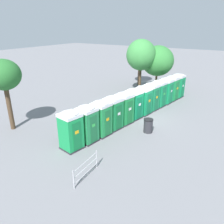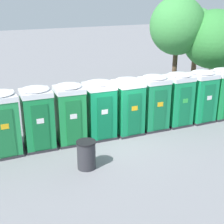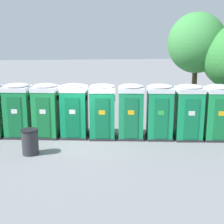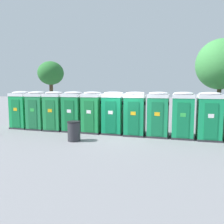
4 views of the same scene
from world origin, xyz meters
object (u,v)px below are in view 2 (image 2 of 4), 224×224
portapotty_7 (154,102)px  portapotty_3 (38,118)px  portapotty_9 (201,96)px  portapotty_10 (222,93)px  portapotty_2 (3,123)px  trash_can (86,155)px  street_tree_1 (214,40)px  portapotty_5 (100,109)px  street_tree_0 (197,28)px  portapotty_8 (178,99)px  portapotty_6 (128,106)px  street_tree_3 (177,26)px  portapotty_4 (70,113)px

portapotty_7 → portapotty_3: bearing=170.3°
portapotty_9 → portapotty_10: same height
portapotty_2 → trash_can: portapotty_2 is taller
portapotty_7 → street_tree_1: (6.03, 1.91, 2.28)m
street_tree_1 → trash_can: (-10.43, -3.55, -3.05)m
portapotty_3 → portapotty_5: (2.60, -0.42, -0.00)m
portapotty_3 → trash_can: 2.76m
street_tree_0 → street_tree_1: street_tree_0 is taller
portapotty_9 → trash_can: size_ratio=2.46×
portapotty_5 → portapotty_9: same height
portapotty_9 → portapotty_8: bearing=168.5°
portapotty_9 → street_tree_0: street_tree_0 is taller
portapotty_7 → street_tree_0: size_ratio=0.48×
portapotty_6 → trash_can: bearing=-149.5°
street_tree_1 → trash_can: 11.43m
portapotty_7 → street_tree_1: size_ratio=0.48×
portapotty_9 → portapotty_5: bearing=169.6°
portapotty_6 → trash_can: (-3.09, -1.82, -0.76)m
portapotty_6 → street_tree_0: street_tree_0 is taller
portapotty_7 → portapotty_10: size_ratio=1.00×
portapotty_6 → portapotty_7: (1.31, -0.18, 0.00)m
portapotty_7 → portapotty_10: (3.90, -0.69, -0.00)m
street_tree_0 → portapotty_9: bearing=-134.1°
portapotty_5 → street_tree_1: street_tree_1 is taller
trash_can → street_tree_3: bearing=29.2°
portapotty_2 → trash_can: bearing=-51.9°
portapotty_4 → portapotty_8: bearing=-9.6°
portapotty_5 → street_tree_3: (6.88, 2.74, 3.03)m
portapotty_2 → portapotty_4: bearing=-8.5°
portapotty_2 → portapotty_9: 9.23m
portapotty_5 → portapotty_7: (2.60, -0.47, 0.00)m
portapotty_4 → street_tree_0: 12.90m
portapotty_5 → trash_can: bearing=-130.5°
portapotty_8 → portapotty_10: (2.60, -0.47, -0.00)m
portapotty_3 → street_tree_0: street_tree_0 is taller
street_tree_3 → portapotty_4: bearing=-162.7°
portapotty_8 → street_tree_3: size_ratio=0.42×
street_tree_1 → street_tree_3: street_tree_3 is taller
portapotty_8 → street_tree_1: size_ratio=0.48×
portapotty_7 → portapotty_8: 1.32m
portapotty_2 → portapotty_3: same height
street_tree_0 → trash_can: (-12.34, -6.67, -3.42)m
portapotty_5 → portapotty_2: bearing=171.5°
portapotty_5 → street_tree_0: size_ratio=0.48×
portapotty_3 → portapotty_8: (6.50, -1.11, 0.00)m
portapotty_4 → portapotty_5: (1.31, -0.19, -0.00)m
portapotty_10 → portapotty_5: bearing=169.9°
portapotty_10 → trash_can: size_ratio=2.46×
portapotty_3 → portapotty_7: 5.28m
trash_can → portapotty_9: bearing=9.4°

